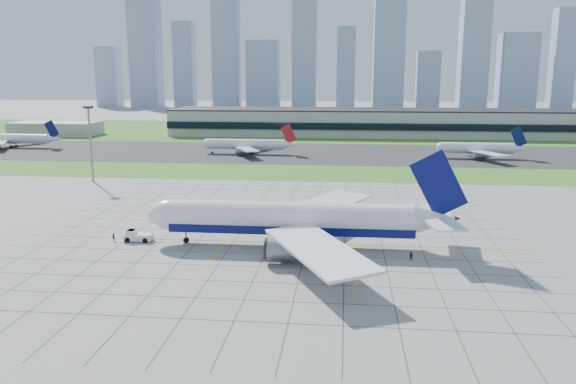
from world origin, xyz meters
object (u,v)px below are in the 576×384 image
object	(u,v)px
airliner	(293,220)
pushback_tug	(137,236)
crew_near	(114,237)
crew_far	(411,256)
distant_jet_1	(247,144)
distant_jet_2	(479,148)
distant_jet_0	(7,138)
light_mast	(90,134)

from	to	relation	value
airliner	pushback_tug	size ratio (longest dim) A/B	7.75
crew_near	crew_far	xyz separation A→B (m)	(63.28, -6.91, 0.00)
distant_jet_1	distant_jet_2	bearing A→B (deg)	-1.98
crew_near	distant_jet_0	distance (m)	194.52
pushback_tug	distant_jet_0	world-z (taller)	distant_jet_0
distant_jet_1	light_mast	bearing A→B (deg)	-118.46
distant_jet_0	distant_jet_1	world-z (taller)	same
airliner	distant_jet_1	size ratio (longest dim) A/B	1.59
pushback_tug	distant_jet_1	size ratio (longest dim) A/B	0.21
light_mast	distant_jet_2	bearing A→B (deg)	26.19
airliner	crew_far	bearing A→B (deg)	-16.82
pushback_tug	distant_jet_0	xyz separation A→B (m)	(-125.22, 152.42, 3.41)
pushback_tug	crew_near	size ratio (longest dim) A/B	4.86
pushback_tug	distant_jet_0	size ratio (longest dim) A/B	0.17
pushback_tug	crew_near	world-z (taller)	pushback_tug
pushback_tug	airliner	bearing A→B (deg)	-0.47
pushback_tug	distant_jet_0	distance (m)	197.30
light_mast	crew_near	distance (m)	77.72
light_mast	airliner	world-z (taller)	light_mast
crew_far	distant_jet_1	world-z (taller)	distant_jet_1
distant_jet_2	light_mast	bearing A→B (deg)	-153.81
crew_near	distant_jet_1	world-z (taller)	distant_jet_1
light_mast	distant_jet_2	size ratio (longest dim) A/B	0.60
pushback_tug	crew_far	distance (m)	58.67
light_mast	airliner	distance (m)	101.22
crew_near	distant_jet_0	xyz separation A→B (m)	(-120.14, 152.94, 3.59)
distant_jet_0	distant_jet_2	distance (m)	228.62
crew_near	distant_jet_0	size ratio (longest dim) A/B	0.04
crew_far	distant_jet_0	bearing A→B (deg)	164.49
crew_far	pushback_tug	bearing A→B (deg)	-161.71
distant_jet_2	distant_jet_0	bearing A→B (deg)	176.25
crew_far	distant_jet_0	world-z (taller)	distant_jet_0
crew_far	distant_jet_0	xyz separation A→B (m)	(-183.42, 159.85, 3.59)
airliner	distant_jet_1	world-z (taller)	airliner
distant_jet_1	distant_jet_0	bearing A→B (deg)	174.79
pushback_tug	distant_jet_0	bearing A→B (deg)	129.33
airliner	crew_near	bearing A→B (deg)	-179.66
distant_jet_2	pushback_tug	bearing A→B (deg)	-126.81
airliner	distant_jet_0	world-z (taller)	airliner
light_mast	airliner	xyz separation A→B (m)	(75.12, -67.03, -10.41)
crew_near	distant_jet_2	world-z (taller)	distant_jet_2
airliner	pushback_tug	xyz separation A→B (m)	(-34.31, 0.24, -4.68)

